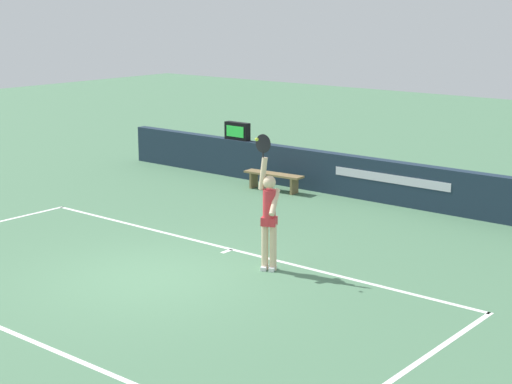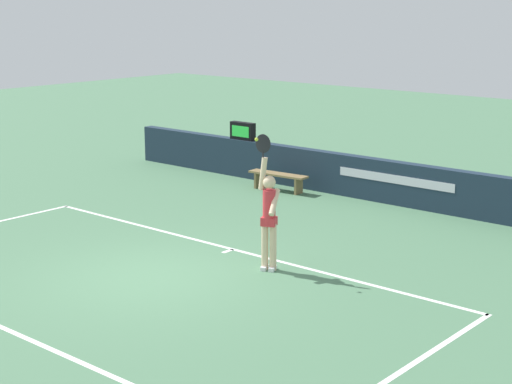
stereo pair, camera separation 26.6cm
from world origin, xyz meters
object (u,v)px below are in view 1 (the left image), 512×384
object	(u,v)px
tennis_ball	(257,139)
courtside_bench_near	(274,177)
speed_display	(237,131)
tennis_player	(269,214)

from	to	relation	value
tennis_ball	courtside_bench_near	xyz separation A→B (m)	(-3.82, 5.36, -2.08)
speed_display	courtside_bench_near	world-z (taller)	speed_display
speed_display	courtside_bench_near	bearing A→B (deg)	-21.48
speed_display	courtside_bench_near	distance (m)	2.20
speed_display	tennis_player	world-z (taller)	tennis_player
tennis_player	courtside_bench_near	world-z (taller)	tennis_player
tennis_player	courtside_bench_near	xyz separation A→B (m)	(-3.89, 5.10, -0.69)
courtside_bench_near	tennis_player	bearing A→B (deg)	-52.64
speed_display	tennis_ball	size ratio (longest dim) A/B	12.10
speed_display	tennis_player	size ratio (longest dim) A/B	0.31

